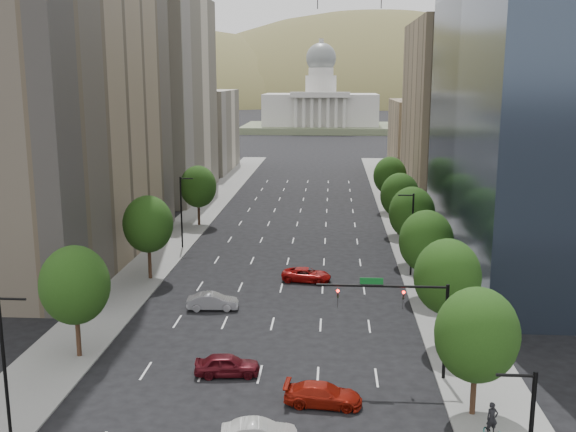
% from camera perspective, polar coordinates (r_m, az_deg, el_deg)
% --- Properties ---
extents(sidewalk_left, '(6.00, 200.00, 0.15)m').
position_cam_1_polar(sidewalk_left, '(79.72, -11.21, -3.57)').
color(sidewalk_left, slate).
rests_on(sidewalk_left, ground).
extents(sidewalk_right, '(6.00, 200.00, 0.15)m').
position_cam_1_polar(sidewalk_right, '(77.75, 11.50, -3.97)').
color(sidewalk_right, slate).
rests_on(sidewalk_right, ground).
extents(midrise_cream_left, '(14.00, 30.00, 35.00)m').
position_cam_1_polar(midrise_cream_left, '(121.00, -10.66, 10.00)').
color(midrise_cream_left, beige).
rests_on(midrise_cream_left, ground).
extents(filler_left, '(14.00, 26.00, 18.00)m').
position_cam_1_polar(filler_left, '(153.60, -7.48, 7.26)').
color(filler_left, beige).
rests_on(filler_left, ground).
extents(parking_tan_right, '(14.00, 30.00, 30.00)m').
position_cam_1_polar(parking_tan_right, '(116.06, 13.93, 8.55)').
color(parking_tan_right, '#8C7759').
rests_on(parking_tan_right, ground).
extents(filler_right, '(14.00, 26.00, 16.00)m').
position_cam_1_polar(filler_right, '(149.08, 11.63, 6.60)').
color(filler_right, '#8C7759').
rests_on(filler_right, ground).
extents(tree_right_0, '(5.20, 5.20, 8.39)m').
position_cam_1_polar(tree_right_0, '(43.08, 15.86, -9.77)').
color(tree_right_0, '#382316').
rests_on(tree_right_0, ground).
extents(tree_right_1, '(5.20, 5.20, 8.75)m').
position_cam_1_polar(tree_right_1, '(53.17, 13.48, -5.08)').
color(tree_right_1, '#382316').
rests_on(tree_right_1, ground).
extents(tree_right_2, '(5.20, 5.20, 8.61)m').
position_cam_1_polar(tree_right_2, '(64.65, 11.75, -2.13)').
color(tree_right_2, '#382316').
rests_on(tree_right_2, ground).
extents(tree_right_3, '(5.20, 5.20, 8.89)m').
position_cam_1_polar(tree_right_3, '(76.20, 10.56, 0.25)').
color(tree_right_3, '#382316').
rests_on(tree_right_3, ground).
extents(tree_right_4, '(5.20, 5.20, 8.46)m').
position_cam_1_polar(tree_right_4, '(89.96, 9.54, 1.76)').
color(tree_right_4, '#382316').
rests_on(tree_right_4, ground).
extents(tree_right_5, '(5.20, 5.20, 8.75)m').
position_cam_1_polar(tree_right_5, '(105.65, 8.72, 3.43)').
color(tree_right_5, '#382316').
rests_on(tree_right_5, ground).
extents(tree_left_0, '(5.20, 5.20, 8.75)m').
position_cam_1_polar(tree_left_0, '(52.18, -17.79, -5.65)').
color(tree_left_0, '#382316').
rests_on(tree_left_0, ground).
extents(tree_left_1, '(5.20, 5.20, 8.97)m').
position_cam_1_polar(tree_left_1, '(70.45, -11.89, -0.69)').
color(tree_left_1, '#382316').
rests_on(tree_left_1, ground).
extents(tree_left_2, '(5.20, 5.20, 8.68)m').
position_cam_1_polar(tree_left_2, '(95.34, -7.70, 2.51)').
color(tree_left_2, '#382316').
rests_on(tree_left_2, ground).
extents(streetlight_rn, '(1.70, 0.20, 9.00)m').
position_cam_1_polar(streetlight_rn, '(71.51, 10.53, -1.37)').
color(streetlight_rn, black).
rests_on(streetlight_rn, ground).
extents(streetlight_ls, '(1.70, 0.20, 9.00)m').
position_cam_1_polar(streetlight_ls, '(42.02, -23.04, -11.65)').
color(streetlight_ls, black).
rests_on(streetlight_ls, ground).
extents(streetlight_ln, '(1.70, 0.20, 9.00)m').
position_cam_1_polar(streetlight_ln, '(82.86, -9.08, 0.49)').
color(streetlight_ln, black).
rests_on(streetlight_ln, ground).
extents(traffic_signal, '(9.12, 0.40, 7.38)m').
position_cam_1_polar(traffic_signal, '(47.21, 10.44, -7.85)').
color(traffic_signal, black).
rests_on(traffic_signal, ground).
extents(capitol, '(60.00, 40.00, 35.20)m').
position_cam_1_polar(capitol, '(264.21, 2.81, 9.12)').
color(capitol, '#596647').
rests_on(capitol, ground).
extents(foothills, '(720.00, 413.00, 263.00)m').
position_cam_1_polar(foothills, '(617.08, 6.64, 6.27)').
color(foothills, brown).
rests_on(foothills, ground).
extents(car_red_near, '(5.22, 2.47, 1.47)m').
position_cam_1_polar(car_red_near, '(44.71, 3.02, -15.02)').
color(car_red_near, maroon).
rests_on(car_red_near, ground).
extents(car_maroon, '(4.80, 2.31, 1.58)m').
position_cam_1_polar(car_maroon, '(48.82, -5.23, -12.57)').
color(car_maroon, '#4C0C13').
rests_on(car_maroon, ground).
extents(car_silver, '(4.79, 2.01, 1.54)m').
position_cam_1_polar(car_silver, '(61.80, -6.46, -7.28)').
color(car_silver, gray).
rests_on(car_silver, ground).
extents(car_red_far, '(5.38, 3.00, 1.42)m').
position_cam_1_polar(car_red_far, '(69.64, 1.59, -5.05)').
color(car_red_far, '#980C0B').
rests_on(car_red_far, ground).
extents(cyclist, '(1.04, 1.99, 2.51)m').
position_cam_1_polar(cyclist, '(41.93, 17.01, -17.09)').
color(cyclist, black).
rests_on(cyclist, sidewalk_right).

